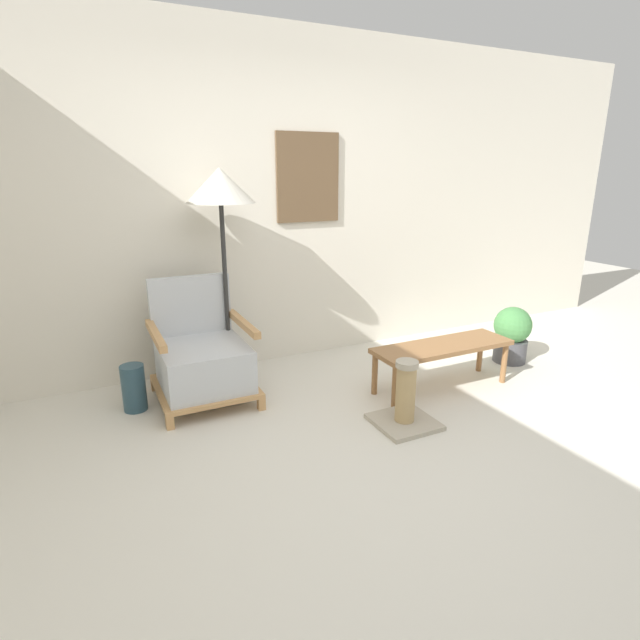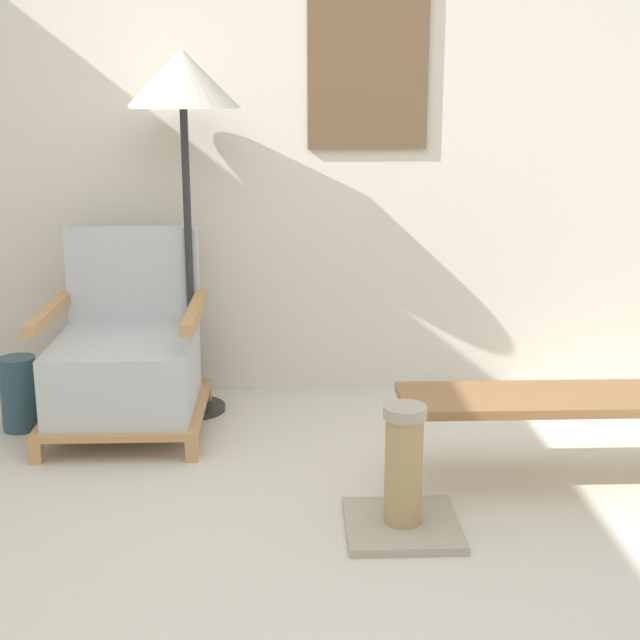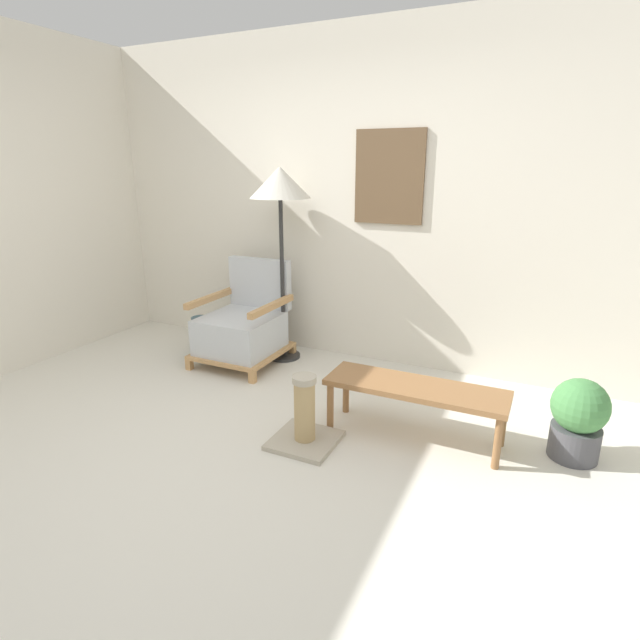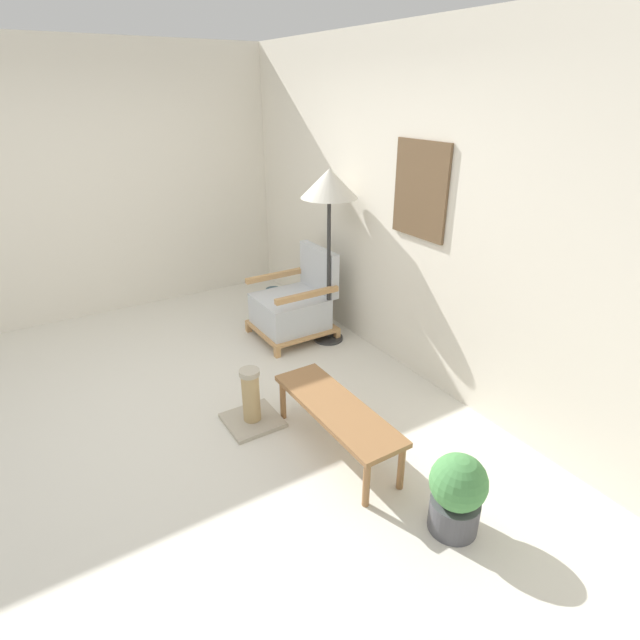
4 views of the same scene
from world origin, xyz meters
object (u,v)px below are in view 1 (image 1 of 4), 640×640
(floor_lamp, at_px, (221,195))
(coffee_table, at_px, (443,350))
(potted_plant, at_px, (512,333))
(scratching_post, at_px, (405,403))
(vase, at_px, (134,388))
(armchair, at_px, (202,358))

(floor_lamp, bearing_deg, coffee_table, -31.12)
(floor_lamp, bearing_deg, potted_plant, -16.12)
(floor_lamp, height_order, scratching_post, floor_lamp)
(coffee_table, distance_m, potted_plant, 0.93)
(floor_lamp, xyz_separation_m, potted_plant, (2.32, -0.67, -1.18))
(coffee_table, bearing_deg, potted_plant, 11.31)
(vase, xyz_separation_m, scratching_post, (1.57, -1.00, -0.01))
(armchair, bearing_deg, floor_lamp, 41.05)
(vase, relative_size, potted_plant, 0.67)
(floor_lamp, relative_size, scratching_post, 3.66)
(vase, bearing_deg, floor_lamp, 15.51)
(armchair, xyz_separation_m, scratching_post, (1.09, -0.98, -0.16))
(vase, relative_size, scratching_post, 0.74)
(coffee_table, relative_size, potted_plant, 2.26)
(armchair, distance_m, scratching_post, 1.47)
(coffee_table, xyz_separation_m, scratching_post, (-0.58, -0.35, -0.16))
(armchair, distance_m, floor_lamp, 1.18)
(floor_lamp, bearing_deg, scratching_post, -55.57)
(vase, xyz_separation_m, potted_plant, (3.06, -0.46, 0.09))
(floor_lamp, distance_m, vase, 1.49)
(scratching_post, bearing_deg, armchair, 138.14)
(floor_lamp, distance_m, potted_plant, 2.69)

